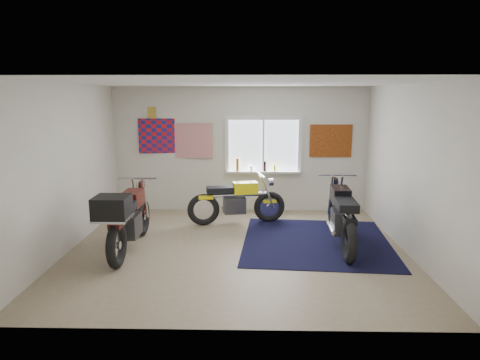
{
  "coord_description": "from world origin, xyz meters",
  "views": [
    {
      "loc": [
        0.19,
        -6.74,
        2.5
      ],
      "look_at": [
        0.04,
        0.4,
        1.09
      ],
      "focal_mm": 32.0,
      "sensor_mm": 36.0,
      "label": 1
    }
  ],
  "objects_px": {
    "yellow_triumph": "(236,202)",
    "maroon_tourer": "(127,219)",
    "navy_rug": "(316,242)",
    "black_chrome_bike": "(341,217)"
  },
  "relations": [
    {
      "from": "yellow_triumph",
      "to": "maroon_tourer",
      "type": "xyz_separation_m",
      "value": [
        -1.7,
        -1.69,
        0.15
      ]
    },
    {
      "from": "navy_rug",
      "to": "maroon_tourer",
      "type": "bearing_deg",
      "value": -168.83
    },
    {
      "from": "yellow_triumph",
      "to": "black_chrome_bike",
      "type": "distance_m",
      "value": 2.19
    },
    {
      "from": "navy_rug",
      "to": "maroon_tourer",
      "type": "xyz_separation_m",
      "value": [
        -3.12,
        -0.62,
        0.58
      ]
    },
    {
      "from": "black_chrome_bike",
      "to": "yellow_triumph",
      "type": "bearing_deg",
      "value": 57.82
    },
    {
      "from": "yellow_triumph",
      "to": "maroon_tourer",
      "type": "distance_m",
      "value": 2.4
    },
    {
      "from": "black_chrome_bike",
      "to": "maroon_tourer",
      "type": "height_order",
      "value": "black_chrome_bike"
    },
    {
      "from": "navy_rug",
      "to": "yellow_triumph",
      "type": "height_order",
      "value": "yellow_triumph"
    },
    {
      "from": "maroon_tourer",
      "to": "yellow_triumph",
      "type": "bearing_deg",
      "value": -44.91
    },
    {
      "from": "black_chrome_bike",
      "to": "maroon_tourer",
      "type": "xyz_separation_m",
      "value": [
        -3.5,
        -0.44,
        0.08
      ]
    }
  ]
}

